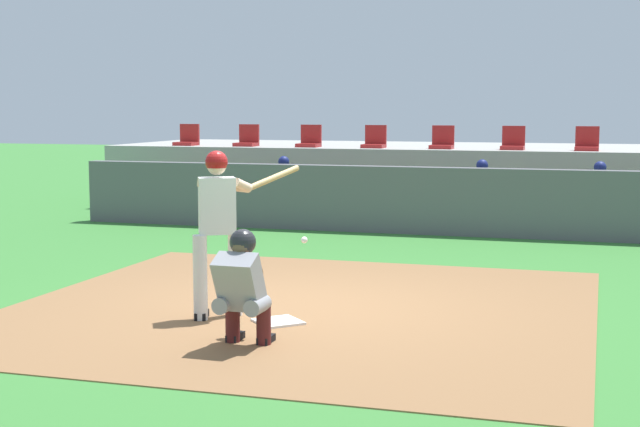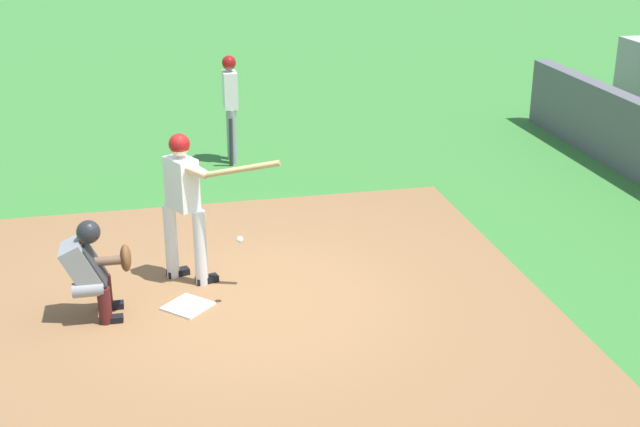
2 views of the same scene
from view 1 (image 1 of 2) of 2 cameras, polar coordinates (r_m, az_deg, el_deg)
The scene contains 18 objects.
ground_plane at distance 10.52m, azimuth -1.12°, elevation -5.84°, with size 80.00×80.00×0.00m, color #387A33.
dirt_infield at distance 10.52m, azimuth -1.12°, elevation -5.80°, with size 6.40×6.40×0.01m, color olive.
home_plate at distance 9.78m, azimuth -2.59°, elevation -6.66°, with size 0.44×0.44×0.02m, color white.
batter_at_plate at distance 9.92m, azimuth -6.19°, elevation -0.56°, with size 0.82×1.30×1.80m.
catcher_crouched at distance 8.78m, azimuth -4.74°, elevation -4.30°, with size 0.49×1.93×1.13m.
dugout_wall at distance 16.66m, azimuth 5.84°, elevation 0.81°, with size 13.00×0.30×1.20m, color #59595E.
dugout_bench at distance 17.68m, azimuth 6.45°, elevation -0.09°, with size 11.80×0.44×0.45m, color olive.
dugout_player_0 at distance 18.21m, azimuth -2.37°, elevation 1.56°, with size 0.49×0.70×1.30m.
dugout_player_1 at distance 17.32m, azimuth 9.86°, elevation 1.21°, with size 0.49×0.70×1.30m.
dugout_player_2 at distance 17.19m, azimuth 16.78°, elevation 0.99°, with size 0.49×0.70×1.30m.
stands_platform at distance 20.97m, azimuth 8.18°, elevation 2.23°, with size 15.00×4.40×1.40m, color #9E9E99.
stadium_seat_0 at distance 21.16m, azimuth -8.15°, elevation 4.54°, with size 0.46×0.46×0.48m.
stadium_seat_1 at distance 20.59m, azimuth -4.49°, elevation 4.53°, with size 0.46×0.46×0.48m.
stadium_seat_2 at distance 20.10m, azimuth -0.65°, elevation 4.50°, with size 0.46×0.46×0.48m.
stadium_seat_3 at distance 19.71m, azimuth 3.37°, elevation 4.45°, with size 0.46×0.46×0.48m.
stadium_seat_4 at distance 19.43m, azimuth 7.52°, elevation 4.37°, with size 0.46×0.46×0.48m.
stadium_seat_5 at distance 19.24m, azimuth 11.78°, elevation 4.27°, with size 0.46×0.46×0.48m.
stadium_seat_6 at distance 19.16m, azimuth 16.10°, elevation 4.14°, with size 0.46×0.46×0.48m.
Camera 1 is at (3.20, -9.77, 2.26)m, focal length 52.04 mm.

